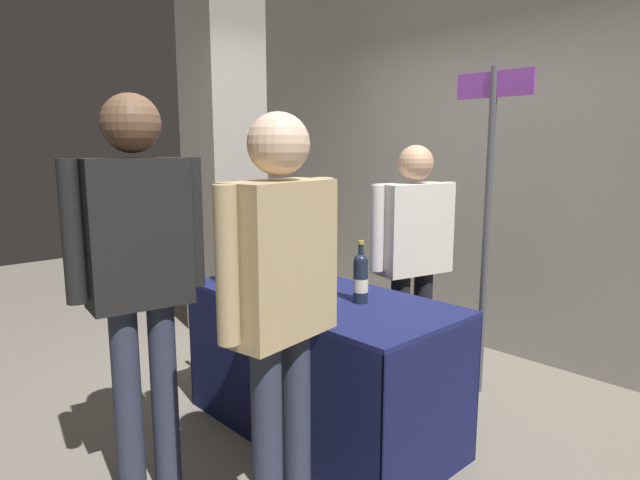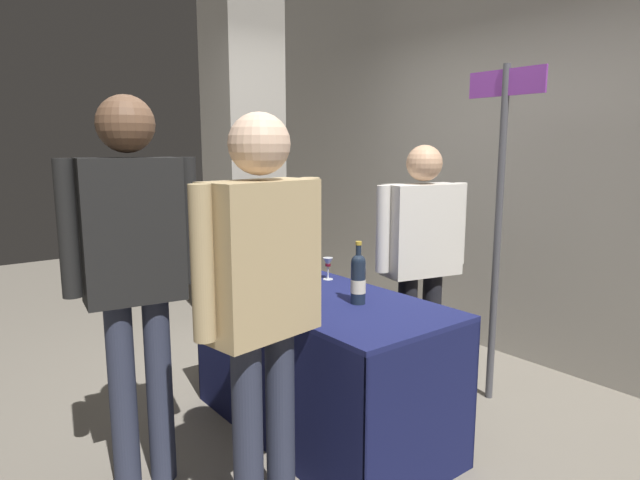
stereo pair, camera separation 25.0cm
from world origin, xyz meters
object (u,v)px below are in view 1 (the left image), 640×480
object	(u,v)px
tasting_table	(320,338)
display_bottle_0	(243,260)
wine_glass_near_vendor	(323,263)
flower_vase	(224,260)
wine_glass_near_taster	(293,260)
vendor_presenter	(413,247)
booth_signpost	(488,202)
concrete_pillar	(223,119)
wine_glass_mid	(281,275)
taster_foreground_right	(139,261)
featured_wine_bottle	(315,280)

from	to	relation	value
tasting_table	display_bottle_0	xyz separation A→B (m)	(-0.47, -0.17, 0.39)
tasting_table	wine_glass_near_vendor	bearing A→B (deg)	134.00
display_bottle_0	flower_vase	distance (m)	0.15
wine_glass_near_taster	vendor_presenter	size ratio (longest dim) A/B	0.07
booth_signpost	tasting_table	bearing A→B (deg)	-107.68
concrete_pillar	tasting_table	xyz separation A→B (m)	(1.79, -0.59, -1.25)
tasting_table	wine_glass_mid	bearing A→B (deg)	-140.91
wine_glass_near_taster	taster_foreground_right	distance (m)	1.25
wine_glass_near_vendor	wine_glass_near_taster	bearing A→B (deg)	-174.82
tasting_table	wine_glass_near_taster	size ratio (longest dim) A/B	13.20
featured_wine_bottle	flower_vase	world-z (taller)	flower_vase
featured_wine_bottle	booth_signpost	xyz separation A→B (m)	(0.21, 1.25, 0.31)
display_bottle_0	wine_glass_near_taster	world-z (taller)	display_bottle_0
wine_glass_near_taster	wine_glass_mid	bearing A→B (deg)	-47.94
display_bottle_0	wine_glass_mid	xyz separation A→B (m)	(0.31, 0.03, -0.04)
display_bottle_0	tasting_table	bearing A→B (deg)	19.32
taster_foreground_right	tasting_table	bearing A→B (deg)	0.70
display_bottle_0	wine_glass_near_vendor	world-z (taller)	display_bottle_0
wine_glass_mid	concrete_pillar	bearing A→B (deg)	156.10
tasting_table	concrete_pillar	bearing A→B (deg)	161.81
taster_foreground_right	booth_signpost	size ratio (longest dim) A/B	0.88
booth_signpost	flower_vase	bearing A→B (deg)	-126.52
display_bottle_0	wine_glass_near_taster	size ratio (longest dim) A/B	2.92
tasting_table	featured_wine_bottle	bearing A→B (deg)	-50.49
wine_glass_mid	booth_signpost	bearing A→B (deg)	67.33
wine_glass_near_taster	vendor_presenter	distance (m)	0.76
display_bottle_0	booth_signpost	size ratio (longest dim) A/B	0.17
wine_glass_near_taster	tasting_table	bearing A→B (deg)	-25.00
wine_glass_near_taster	wine_glass_near_vendor	bearing A→B (deg)	5.18
featured_wine_bottle	flower_vase	distance (m)	0.75
tasting_table	wine_glass_near_vendor	distance (m)	0.49
concrete_pillar	vendor_presenter	size ratio (longest dim) A/B	2.27
concrete_pillar	booth_signpost	xyz separation A→B (m)	(2.14, 0.50, -0.56)
wine_glass_near_taster	concrete_pillar	bearing A→B (deg)	164.53
featured_wine_bottle	wine_glass_mid	world-z (taller)	featured_wine_bottle
concrete_pillar	featured_wine_bottle	distance (m)	2.24
wine_glass_mid	wine_glass_near_taster	bearing A→B (deg)	132.06
concrete_pillar	wine_glass_near_taster	xyz separation A→B (m)	(1.30, -0.36, -0.93)
flower_vase	booth_signpost	size ratio (longest dim) A/B	0.19
tasting_table	featured_wine_bottle	size ratio (longest dim) A/B	4.83
tasting_table	vendor_presenter	size ratio (longest dim) A/B	0.96
wine_glass_mid	booth_signpost	world-z (taller)	booth_signpost
wine_glass_near_vendor	concrete_pillar	bearing A→B (deg)	167.70
display_bottle_0	booth_signpost	distance (m)	1.53
wine_glass_near_taster	flower_vase	world-z (taller)	flower_vase
concrete_pillar	flower_vase	bearing A→B (deg)	-34.05
concrete_pillar	taster_foreground_right	size ratio (longest dim) A/B	2.00
wine_glass_near_vendor	booth_signpost	world-z (taller)	booth_signpost
tasting_table	taster_foreground_right	world-z (taller)	taster_foreground_right
vendor_presenter	taster_foreground_right	world-z (taller)	taster_foreground_right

